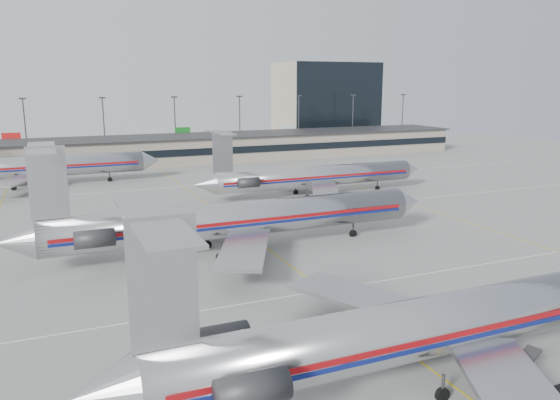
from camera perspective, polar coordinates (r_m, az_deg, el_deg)
ground at (r=43.39m, az=10.94°, el=-13.75°), size 260.00×260.00×0.00m
apron_markings at (r=51.22m, az=4.62°, el=-9.40°), size 160.00×0.15×0.02m
terminal at (r=132.87m, az=-13.31°, el=5.09°), size 162.00×17.00×6.25m
light_mast_row at (r=146.15m, az=-14.39°, el=7.79°), size 163.60×0.40×15.28m
distant_building at (r=181.05m, az=4.75°, el=10.14°), size 30.00×20.00×25.00m
jet_foreground at (r=37.68m, az=16.96°, el=-12.10°), size 48.19×28.37×12.61m
jet_second_row at (r=61.47m, az=-5.12°, el=-2.04°), size 49.59×29.20×12.98m
jet_third_row at (r=92.15m, az=3.33°, el=2.50°), size 42.16×25.93×11.53m
jet_back_row at (r=109.97m, az=-25.05°, el=3.15°), size 46.89×28.84×12.82m
belt_loader at (r=38.15m, az=22.97°, el=-17.31°), size 4.71×2.45×2.41m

